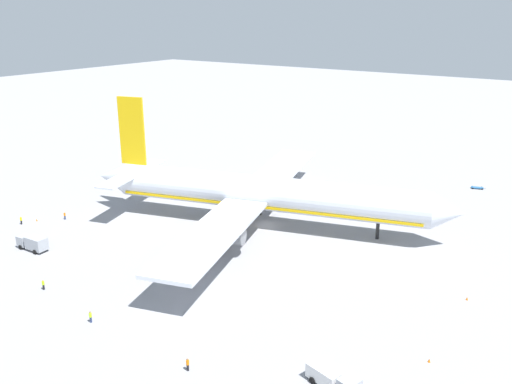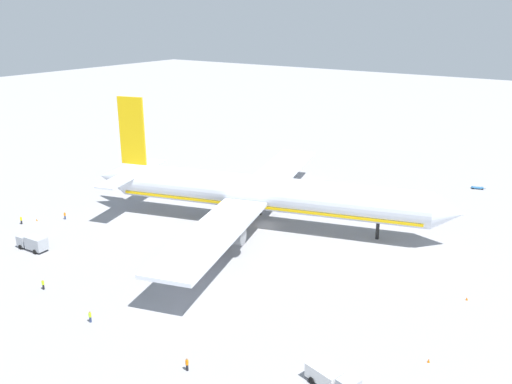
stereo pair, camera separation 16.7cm
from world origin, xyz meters
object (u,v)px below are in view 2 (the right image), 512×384
Objects in this scene: service_truck_1 at (33,242)px; ground_worker_2 at (21,220)px; airliner at (261,193)px; baggage_cart_0 at (478,188)px; traffic_cone_0 at (37,220)px; ground_worker_4 at (187,364)px; baggage_cart_2 at (154,177)px; ground_worker_1 at (90,317)px; traffic_cone_1 at (467,299)px; ground_worker_0 at (65,215)px; service_truck_0 at (333,379)px; traffic_cone_2 at (429,360)px; baggage_cart_1 at (148,167)px; ground_worker_3 at (43,284)px.

ground_worker_2 is at bearing 154.60° from service_truck_1.
ground_worker_2 is (-42.05, -28.29, -6.03)m from airliner.
airliner is at bearing -122.24° from baggage_cart_0.
airliner is at bearing 31.76° from traffic_cone_0.
ground_worker_4 is 63.91m from traffic_cone_0.
baggage_cart_2 is at bearing 105.87° from service_truck_1.
baggage_cart_0 is 101.55m from ground_worker_1.
traffic_cone_1 reaches higher than baggage_cart_0.
ground_worker_0 is at bearing 147.17° from ground_worker_1.
service_truck_0 is 14.09m from traffic_cone_2.
ground_worker_4 reaches higher than baggage_cart_1.
airliner is 142.81× the size of traffic_cone_1.
ground_worker_0 is at bearing 166.40° from service_truck_0.
airliner reaches higher than ground_worker_1.
ground_worker_1 is (50.61, -62.41, 0.20)m from baggage_cart_1.
traffic_cone_2 is at bearing -31.81° from airliner.
service_truck_0 is at bearing -9.99° from traffic_cone_0.
baggage_cart_0 is 108.71m from ground_worker_2.
traffic_cone_2 is (57.62, 15.86, -0.63)m from ground_worker_3.
traffic_cone_0 is (0.43, -36.21, -0.44)m from baggage_cart_2.
baggage_cart_2 is (8.64, -6.18, 0.00)m from baggage_cart_1.
baggage_cart_0 is at bearing 54.74° from service_truck_1.
baggage_cart_2 is at bearing 155.94° from traffic_cone_2.
ground_worker_2 is 3.23× the size of traffic_cone_0.
traffic_cone_0 is (-77.22, 13.61, -1.15)m from service_truck_0.
ground_worker_1 is at bearing -21.88° from ground_worker_2.
baggage_cart_1 is (-50.06, 17.01, -6.22)m from airliner.
baggage_cart_2 is 5.53× the size of traffic_cone_1.
ground_worker_0 reaches higher than baggage_cart_1.
traffic_cone_0 is at bearing 143.22° from service_truck_1.
traffic_cone_2 is at bearing -90.17° from traffic_cone_1.
baggage_cart_2 is 36.21m from traffic_cone_0.
service_truck_1 reaches higher than traffic_cone_1.
airliner is 50.31m from ground_worker_4.
airliner is 42.93m from ground_worker_0.
ground_worker_0 is at bearing -170.85° from traffic_cone_1.
traffic_cone_1 is at bearing -78.65° from baggage_cart_0.
ground_worker_1 reaches higher than baggage_cart_2.
airliner is 45.24m from service_truck_1.
ground_worker_0 is at bearing -133.61° from baggage_cart_0.
ground_worker_2 is 3.23× the size of traffic_cone_2.
ground_worker_1 reaches higher than traffic_cone_0.
ground_worker_3 is (14.93, -8.47, -0.63)m from service_truck_1.
airliner is 44.10× the size of ground_worker_3.
baggage_cart_2 is at bearing 147.32° from service_truck_0.
ground_worker_2 and ground_worker_4 have the same top height.
airliner is at bearing 90.69° from ground_worker_1.
ground_worker_0 is 61.43m from ground_worker_4.
ground_worker_1 is 14.25m from ground_worker_3.
baggage_cart_2 is 39.13m from ground_worker_2.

